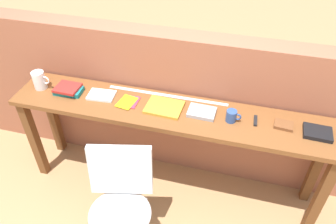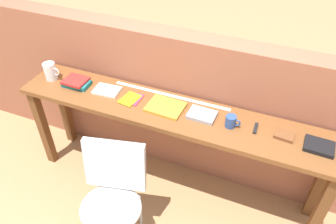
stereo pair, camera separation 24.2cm
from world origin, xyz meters
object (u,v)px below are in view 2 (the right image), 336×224
Objects in this scene: book_stack_leftmost at (76,82)px; leather_journal_brown at (284,135)px; book_repair_rightmost at (319,146)px; pitcher_white at (50,71)px; chair_white_moulded at (112,193)px; pamphlet_pile_colourful at (132,99)px; multitool_folded at (256,128)px; magazine_cycling at (107,90)px; book_open_centre at (165,107)px; mug at (231,121)px.

book_stack_leftmost is 1.72× the size of leather_journal_brown.
leather_journal_brown is at bearing 175.75° from book_repair_rightmost.
chair_white_moulded is at bearing -34.82° from pitcher_white.
multitool_folded is (0.97, 0.02, 0.00)m from pamphlet_pile_colourful.
leather_journal_brown is (1.67, 0.02, -0.02)m from book_stack_leftmost.
chair_white_moulded is 0.83m from magazine_cycling.
magazine_cycling is 1.62m from book_repair_rightmost.
pitcher_white reaches higher than magazine_cycling.
mug is at bearing 1.02° from book_open_centre.
pitcher_white is at bearing -179.90° from pamphlet_pile_colourful.
magazine_cycling is (-0.38, 0.65, 0.36)m from chair_white_moulded.
book_repair_rightmost reaches higher than magazine_cycling.
pitcher_white is at bearing 178.03° from magazine_cycling.
mug is 0.58× the size of book_repair_rightmost.
chair_white_moulded is 4.70× the size of pamphlet_pile_colourful.
leather_journal_brown is at bearing -4.24° from magazine_cycling.
magazine_cycling is 1.91× the size of mug.
pitcher_white is 1.73m from multitool_folded.
book_stack_leftmost is 0.51m from pamphlet_pile_colourful.
book_stack_leftmost is 1.31m from mug.
chair_white_moulded is at bearing -100.70° from book_open_centre.
leather_journal_brown is (0.87, 0.02, 0.00)m from book_open_centre.
book_open_centre is at bearing -0.31° from pamphlet_pile_colourful.
mug is at bearing -176.80° from book_repair_rightmost.
pamphlet_pile_colourful is at bearing 102.56° from chair_white_moulded.
leather_journal_brown reaches higher than chair_white_moulded.
pamphlet_pile_colourful is 1.39m from book_repair_rightmost.
multitool_folded is at bearing 4.56° from book_open_centre.
leather_journal_brown is at bearing -0.41° from multitool_folded.
multitool_folded is (0.17, 0.04, -0.04)m from mug.
book_open_centre is 0.87m from leather_journal_brown.
book_stack_leftmost is at bearing -173.99° from leather_journal_brown.
pitcher_white is 1.92m from leather_journal_brown.
chair_white_moulded is at bearing -64.11° from magazine_cycling.
mug is (0.51, -0.01, 0.03)m from book_open_centre.
book_open_centre is at bearing 0.10° from book_stack_leftmost.
pamphlet_pile_colourful is at bearing -173.80° from leather_journal_brown.
book_stack_leftmost is (-0.65, 0.62, 0.38)m from chair_white_moulded.
book_repair_rightmost is at bearing 2.43° from book_open_centre.
magazine_cycling is 1.20m from multitool_folded.
mug is at bearing 42.99° from chair_white_moulded.
magazine_cycling is at bearing -179.93° from multitool_folded.
chair_white_moulded is at bearing -151.33° from book_repair_rightmost.
pamphlet_pile_colourful is 0.97m from multitool_folded.
chair_white_moulded is 1.18m from pitcher_white.
multitool_folded is at bearing 12.18° from mug.
mug is at bearing -169.23° from leather_journal_brown.
mug reaches higher than pamphlet_pile_colourful.
book_open_centre is 2.49× the size of mug.
book_open_centre is 0.51m from mug.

